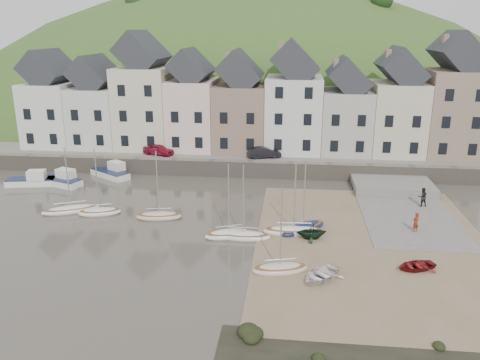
# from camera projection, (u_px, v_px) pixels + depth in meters

# --- Properties ---
(ground) EXTENTS (160.00, 160.00, 0.00)m
(ground) POSITION_uv_depth(u_px,v_px,m) (232.00, 238.00, 38.99)
(ground) COLOR #4C463B
(ground) RESTS_ON ground
(quay_land) EXTENTS (90.00, 30.00, 1.50)m
(quay_land) POSITION_uv_depth(u_px,v_px,m) (260.00, 141.00, 69.14)
(quay_land) COLOR #3C5923
(quay_land) RESTS_ON ground
(quay_street) EXTENTS (70.00, 7.00, 0.10)m
(quay_street) POSITION_uv_depth(u_px,v_px,m) (253.00, 156.00, 57.98)
(quay_street) COLOR slate
(quay_street) RESTS_ON quay_land
(seawall) EXTENTS (70.00, 1.20, 1.80)m
(seawall) POSITION_uv_depth(u_px,v_px,m) (251.00, 169.00, 54.85)
(seawall) COLOR slate
(seawall) RESTS_ON ground
(beach) EXTENTS (18.00, 26.00, 0.06)m
(beach) POSITION_uv_depth(u_px,v_px,m) (372.00, 244.00, 37.82)
(beach) COLOR #756447
(beach) RESTS_ON ground
(slipway) EXTENTS (8.00, 18.00, 0.12)m
(slipway) POSITION_uv_depth(u_px,v_px,m) (404.00, 209.00, 44.99)
(slipway) COLOR slate
(slipway) RESTS_ON ground
(hillside) EXTENTS (134.40, 84.00, 84.00)m
(hillside) POSITION_uv_depth(u_px,v_px,m) (245.00, 199.00, 101.80)
(hillside) COLOR #3C5923
(hillside) RESTS_ON ground
(townhouse_terrace) EXTENTS (61.05, 8.00, 13.93)m
(townhouse_terrace) POSITION_uv_depth(u_px,v_px,m) (271.00, 103.00, 59.41)
(townhouse_terrace) COLOR silver
(townhouse_terrace) RESTS_ON quay_land
(sailboat_0) EXTENTS (5.26, 3.62, 6.32)m
(sailboat_0) POSITION_uv_depth(u_px,v_px,m) (71.00, 209.00, 44.38)
(sailboat_0) COLOR white
(sailboat_0) RESTS_ON ground
(sailboat_1) EXTENTS (4.03, 2.51, 6.32)m
(sailboat_1) POSITION_uv_depth(u_px,v_px,m) (100.00, 212.00, 43.83)
(sailboat_1) COLOR white
(sailboat_1) RESTS_ON ground
(sailboat_2) EXTENTS (4.20, 2.12, 6.32)m
(sailboat_2) POSITION_uv_depth(u_px,v_px,m) (159.00, 216.00, 42.88)
(sailboat_2) COLOR beige
(sailboat_2) RESTS_ON ground
(sailboat_3) EXTENTS (4.23, 2.85, 6.32)m
(sailboat_3) POSITION_uv_depth(u_px,v_px,m) (229.00, 234.00, 39.11)
(sailboat_3) COLOR white
(sailboat_3) RESTS_ON ground
(sailboat_4) EXTENTS (4.33, 1.50, 6.32)m
(sailboat_4) POSITION_uv_depth(u_px,v_px,m) (243.00, 235.00, 38.80)
(sailboat_4) COLOR white
(sailboat_4) RESTS_ON ground
(sailboat_5) EXTENTS (4.42, 4.31, 6.32)m
(sailboat_5) POSITION_uv_depth(u_px,v_px,m) (303.00, 228.00, 40.27)
(sailboat_5) COLOR #151E42
(sailboat_5) RESTS_ON ground
(sailboat_6) EXTENTS (5.11, 1.84, 6.32)m
(sailboat_6) POSITION_uv_depth(u_px,v_px,m) (294.00, 231.00, 39.70)
(sailboat_6) COLOR white
(sailboat_6) RESTS_ON ground
(sailboat_7) EXTENTS (4.14, 2.43, 6.32)m
(sailboat_7) POSITION_uv_depth(u_px,v_px,m) (280.00, 268.00, 33.46)
(sailboat_7) COLOR beige
(sailboat_7) RESTS_ON ground
(motorboat_0) EXTENTS (5.68, 3.46, 1.70)m
(motorboat_0) POSITION_uv_depth(u_px,v_px,m) (60.00, 180.00, 52.10)
(motorboat_0) COLOR white
(motorboat_0) RESTS_ON ground
(motorboat_1) EXTENTS (5.33, 2.65, 1.70)m
(motorboat_1) POSITION_uv_depth(u_px,v_px,m) (33.00, 180.00, 51.95)
(motorboat_1) COLOR white
(motorboat_1) RESTS_ON ground
(motorboat_2) EXTENTS (5.24, 4.30, 1.70)m
(motorboat_2) POSITION_uv_depth(u_px,v_px,m) (112.00, 172.00, 54.91)
(motorboat_2) COLOR white
(motorboat_2) RESTS_ON ground
(rowboat_white) EXTENTS (3.83, 3.95, 0.67)m
(rowboat_white) POSITION_uv_depth(u_px,v_px,m) (321.00, 275.00, 32.34)
(rowboat_white) COLOR white
(rowboat_white) RESTS_ON beach
(rowboat_green) EXTENTS (2.68, 2.41, 1.25)m
(rowboat_green) POSITION_uv_depth(u_px,v_px,m) (311.00, 231.00, 38.52)
(rowboat_green) COLOR black
(rowboat_green) RESTS_ON beach
(rowboat_red) EXTENTS (3.31, 2.85, 0.58)m
(rowboat_red) POSITION_uv_depth(u_px,v_px,m) (416.00, 265.00, 33.70)
(rowboat_red) COLOR maroon
(rowboat_red) RESTS_ON beach
(person_red) EXTENTS (0.72, 0.67, 1.64)m
(person_red) POSITION_uv_depth(u_px,v_px,m) (416.00, 222.00, 39.70)
(person_red) COLOR maroon
(person_red) RESTS_ON slipway
(person_dark) EXTENTS (1.00, 0.85, 1.80)m
(person_dark) POSITION_uv_depth(u_px,v_px,m) (422.00, 197.00, 45.41)
(person_dark) COLOR black
(person_dark) RESTS_ON slipway
(car_left) EXTENTS (4.06, 2.60, 1.29)m
(car_left) POSITION_uv_depth(u_px,v_px,m) (158.00, 150.00, 58.01)
(car_left) COLOR maroon
(car_left) RESTS_ON quay_street
(car_right) EXTENTS (4.10, 2.32, 1.28)m
(car_right) POSITION_uv_depth(u_px,v_px,m) (264.00, 152.00, 56.69)
(car_right) COLOR black
(car_right) RESTS_ON quay_street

